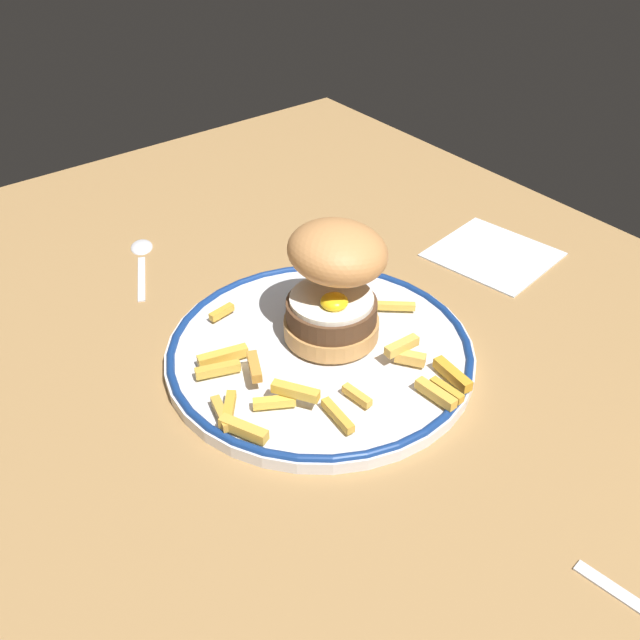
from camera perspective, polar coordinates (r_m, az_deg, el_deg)
ground_plane at (r=71.41cm, az=-2.08°, el=-4.78°), size 110.38×95.12×4.00cm
dinner_plate at (r=70.37cm, az=0.00°, el=-2.46°), size 29.65×29.65×1.60cm
burger at (r=68.34cm, az=1.28°, el=3.05°), size 11.98×12.33×11.72cm
fries_pile at (r=65.24cm, az=-0.04°, el=-4.58°), size 24.63×24.96×1.85cm
spoon at (r=88.94cm, az=-13.76°, el=5.22°), size 12.65×7.49×0.90cm
napkin at (r=88.59cm, az=13.33°, el=5.04°), size 14.67×14.21×0.40cm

